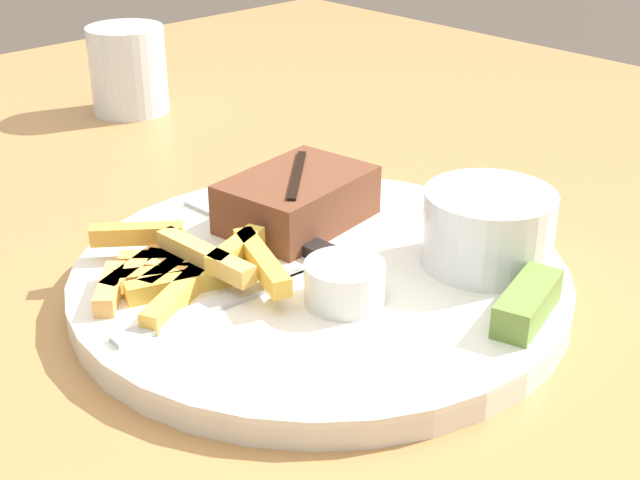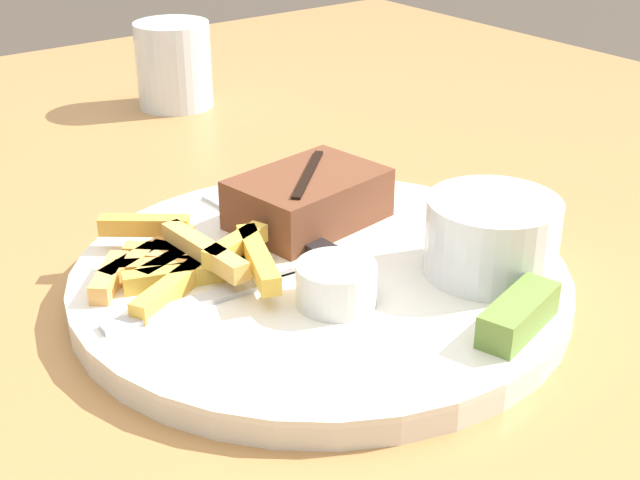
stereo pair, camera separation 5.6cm
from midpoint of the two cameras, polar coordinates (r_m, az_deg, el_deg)
name	(u,v)px [view 1 (the left image)]	position (r m, az deg, el deg)	size (l,w,h in m)	color
dining_table	(320,377)	(0.62, -2.65, -8.81)	(1.33, 1.45, 0.77)	#A87542
dinner_plate	(320,280)	(0.58, -2.80, -2.66)	(0.32, 0.32, 0.02)	silver
steak_portion	(297,200)	(0.63, -4.04, 2.54)	(0.11, 0.09, 0.04)	brown
fries_pile	(184,267)	(0.56, -11.56, -1.80)	(0.12, 0.15, 0.02)	gold
coleslaw_cup	(488,224)	(0.57, 7.99, 0.97)	(0.08, 0.08, 0.05)	white
dipping_sauce_cup	(344,281)	(0.53, -1.48, -2.70)	(0.05, 0.05, 0.03)	silver
pickle_spear	(528,303)	(0.52, 10.16, -4.08)	(0.07, 0.04, 0.02)	olive
fork_utensil	(208,308)	(0.53, -10.23, -4.36)	(0.13, 0.02, 0.00)	#B7B7BC
knife_utensil	(286,238)	(0.61, -4.82, 0.04)	(0.03, 0.17, 0.01)	#B7B7BC
drinking_glass	(128,70)	(0.95, -13.89, 10.51)	(0.08, 0.08, 0.09)	silver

